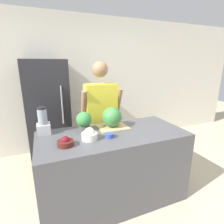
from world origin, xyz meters
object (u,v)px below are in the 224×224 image
object	(u,v)px
watermelon	(112,117)
potted_plant	(84,121)
bowl_cherries	(66,142)
bowl_cream	(90,135)
bowl_small_blue	(109,135)
refrigerator	(49,112)
blender	(43,123)
person	(101,120)

from	to	relation	value
watermelon	potted_plant	distance (m)	0.36
bowl_cherries	bowl_cream	distance (m)	0.27
bowl_small_blue	potted_plant	world-z (taller)	potted_plant
refrigerator	blender	xyz separation A→B (m)	(-0.09, -1.08, 0.15)
bowl_cream	bowl_cherries	bearing A→B (deg)	-167.41
bowl_cherries	potted_plant	bearing A→B (deg)	51.01
watermelon	bowl_cream	distance (m)	0.45
refrigerator	blender	bearing A→B (deg)	-94.99
refrigerator	potted_plant	size ratio (longest dim) A/B	7.46
bowl_small_blue	potted_plant	size ratio (longest dim) A/B	0.42
person	blender	size ratio (longest dim) A/B	5.39
person	bowl_small_blue	size ratio (longest dim) A/B	17.64
refrigerator	watermelon	size ratio (longest dim) A/B	7.00
refrigerator	potted_plant	xyz separation A→B (m)	(0.37, -1.16, 0.15)
person	bowl_small_blue	xyz separation A→B (m)	(-0.13, -0.69, 0.04)
person	bowl_small_blue	bearing A→B (deg)	-100.85
bowl_cherries	bowl_small_blue	bearing A→B (deg)	2.95
bowl_small_blue	refrigerator	bearing A→B (deg)	111.47
bowl_cherries	potted_plant	size ratio (longest dim) A/B	0.69
bowl_cream	person	bearing A→B (deg)	62.16
bowl_small_blue	blender	world-z (taller)	blender
potted_plant	refrigerator	bearing A→B (deg)	107.57
bowl_small_blue	watermelon	bearing A→B (deg)	62.87
bowl_cream	blender	xyz separation A→B (m)	(-0.46, 0.36, 0.08)
bowl_small_blue	blender	distance (m)	0.78
bowl_cream	blender	world-z (taller)	blender
bowl_cherries	bowl_small_blue	xyz separation A→B (m)	(0.48, 0.02, -0.01)
bowl_cream	bowl_small_blue	world-z (taller)	bowl_cream
bowl_cream	potted_plant	distance (m)	0.28
bowl_cherries	bowl_small_blue	size ratio (longest dim) A/B	1.65
bowl_cream	watermelon	bearing A→B (deg)	34.86
watermelon	bowl_cherries	size ratio (longest dim) A/B	1.55
refrigerator	watermelon	bearing A→B (deg)	-58.48
bowl_cherries	blender	distance (m)	0.47
watermelon	bowl_small_blue	bearing A→B (deg)	-117.13
watermelon	blender	bearing A→B (deg)	172.79
person	bowl_small_blue	distance (m)	0.71
bowl_cherries	bowl_small_blue	distance (m)	0.48
refrigerator	person	bearing A→B (deg)	-47.42
refrigerator	watermelon	distance (m)	1.40
refrigerator	blender	distance (m)	1.09
blender	potted_plant	size ratio (longest dim) A/B	1.36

